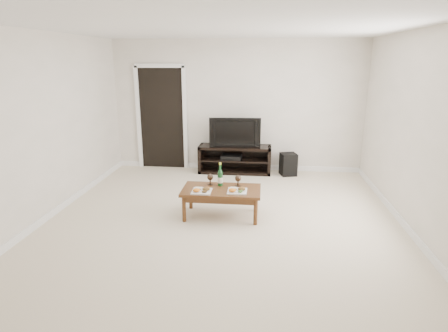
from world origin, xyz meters
TOP-DOWN VIEW (x-y plane):
  - floor at (0.00, 0.00)m, footprint 5.50×5.50m
  - back_wall at (0.00, 2.77)m, footprint 5.00×0.04m
  - ceiling at (0.00, 0.00)m, footprint 5.00×5.50m
  - doorway at (-1.55, 2.73)m, footprint 0.90×0.02m
  - media_console at (-0.02, 2.50)m, footprint 1.44×0.45m
  - television at (-0.02, 2.50)m, footprint 1.01×0.19m
  - av_receiver at (-0.08, 2.48)m, footprint 0.42×0.32m
  - subwoofer at (1.05, 2.43)m, footprint 0.36×0.36m
  - coffee_table at (-0.03, 0.29)m, footprint 1.12×0.61m
  - plate_left at (-0.30, 0.14)m, footprint 0.27×0.27m
  - plate_right at (0.20, 0.19)m, footprint 0.27×0.27m
  - wine_bottle at (-0.07, 0.44)m, footprint 0.07×0.07m
  - goblet_left at (-0.22, 0.45)m, footprint 0.09×0.09m
  - goblet_right at (0.19, 0.44)m, footprint 0.09×0.09m

SIDE VIEW (x-z plane):
  - floor at x=0.00m, z-range 0.00..0.00m
  - coffee_table at x=-0.03m, z-range 0.00..0.42m
  - subwoofer at x=1.05m, z-range 0.00..0.44m
  - media_console at x=-0.02m, z-range 0.00..0.55m
  - av_receiver at x=-0.08m, z-range 0.29..0.36m
  - plate_left at x=-0.30m, z-range 0.42..0.49m
  - plate_right at x=0.20m, z-range 0.42..0.49m
  - goblet_left at x=-0.22m, z-range 0.42..0.59m
  - goblet_right at x=0.19m, z-range 0.42..0.59m
  - wine_bottle at x=-0.07m, z-range 0.42..0.77m
  - television at x=-0.02m, z-range 0.55..1.13m
  - doorway at x=-1.55m, z-range 0.00..2.05m
  - back_wall at x=0.00m, z-range 0.00..2.60m
  - ceiling at x=0.00m, z-range 2.60..2.64m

